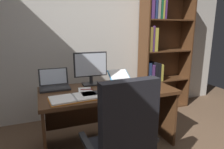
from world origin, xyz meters
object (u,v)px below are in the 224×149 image
object	(u,v)px
desk	(106,102)
pen	(87,89)
laptop	(55,84)
coffee_mug	(152,80)
keyboard	(101,93)
notepad	(85,90)
open_binder	(74,98)
computer_mouse	(125,89)
reading_stand_with_book	(119,76)
office_chair	(122,148)
bookshelf	(159,55)
monitor	(91,69)

from	to	relation	value
desk	pen	xyz separation A→B (m)	(-0.25, -0.04, 0.22)
laptop	coffee_mug	size ratio (longest dim) A/B	3.88
desk	keyboard	bearing A→B (deg)	-120.99
keyboard	notepad	size ratio (longest dim) A/B	2.00
desk	open_binder	bearing A→B (deg)	-147.61
open_binder	pen	world-z (taller)	open_binder
pen	computer_mouse	bearing A→B (deg)	-24.05
laptop	reading_stand_with_book	size ratio (longest dim) A/B	1.22
open_binder	office_chair	bearing A→B (deg)	-67.70
notepad	laptop	bearing A→B (deg)	145.36
bookshelf	notepad	size ratio (longest dim) A/B	10.13
computer_mouse	desk	bearing A→B (deg)	125.58
notepad	desk	bearing A→B (deg)	9.05
reading_stand_with_book	pen	size ratio (longest dim) A/B	2.05
laptop	coffee_mug	xyz separation A→B (m)	(1.25, -0.22, -0.00)
desk	pen	bearing A→B (deg)	-170.24
computer_mouse	notepad	bearing A→B (deg)	156.94
monitor	coffee_mug	size ratio (longest dim) A/B	4.73
monitor	keyboard	bearing A→B (deg)	-90.00
office_chair	laptop	distance (m)	1.18
bookshelf	pen	bearing A→B (deg)	-152.98
monitor	pen	size ratio (longest dim) A/B	3.06
desk	bookshelf	xyz separation A→B (m)	(1.26, 0.73, 0.46)
laptop	open_binder	distance (m)	0.49
office_chair	pen	xyz separation A→B (m)	(-0.11, 0.82, 0.29)
computer_mouse	reading_stand_with_book	bearing A→B (deg)	75.63
bookshelf	pen	distance (m)	1.72
desk	notepad	world-z (taller)	notepad
monitor	computer_mouse	size ratio (longest dim) A/B	4.12
keyboard	laptop	bearing A→B (deg)	138.26
office_chair	computer_mouse	world-z (taller)	office_chair
open_binder	coffee_mug	bearing A→B (deg)	8.02
monitor	keyboard	size ratio (longest dim) A/B	1.02
keyboard	open_binder	size ratio (longest dim) A/B	0.80
monitor	pen	distance (m)	0.32
monitor	open_binder	size ratio (longest dim) A/B	0.82
keyboard	computer_mouse	bearing A→B (deg)	0.00
reading_stand_with_book	pen	world-z (taller)	reading_stand_with_book
keyboard	coffee_mug	world-z (taller)	coffee_mug
monitor	open_binder	xyz separation A→B (m)	(-0.30, -0.46, -0.20)
monitor	pen	bearing A→B (deg)	-117.26
office_chair	open_binder	xyz separation A→B (m)	(-0.29, 0.58, 0.29)
bookshelf	reading_stand_with_book	bearing A→B (deg)	-152.86
keyboard	pen	world-z (taller)	keyboard
pen	desk	bearing A→B (deg)	9.76
computer_mouse	notepad	distance (m)	0.47
laptop	pen	world-z (taller)	laptop
bookshelf	pen	world-z (taller)	bookshelf
desk	reading_stand_with_book	xyz separation A→B (m)	(0.28, 0.22, 0.27)
reading_stand_with_book	monitor	bearing A→B (deg)	-173.68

